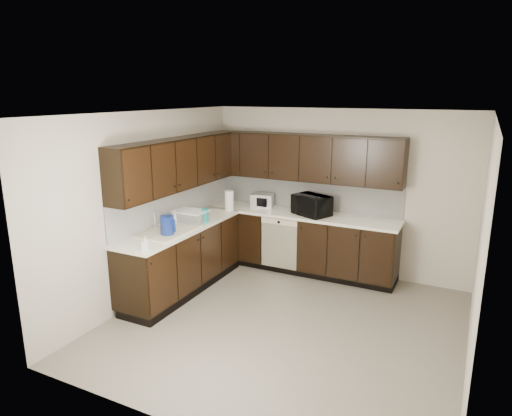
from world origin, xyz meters
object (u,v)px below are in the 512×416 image
Objects in this scene: microwave at (311,205)px; toaster_oven at (262,200)px; storage_bin at (191,217)px; sink at (168,236)px; blue_pitcher at (167,226)px.

microwave is 0.88m from toaster_oven.
storage_bin is (-1.37, -1.15, -0.07)m from microwave.
microwave reaches higher than toaster_oven.
blue_pitcher is (0.09, -0.13, 0.19)m from sink.
sink is 3.10× the size of blue_pitcher.
sink is 1.86m from toaster_oven.
microwave is 2.05× the size of blue_pitcher.
sink is 2.40× the size of toaster_oven.
toaster_oven is at bearing 68.45° from storage_bin.
microwave is 2.21m from blue_pitcher.
storage_bin is at bearing -116.01° from microwave.
toaster_oven is 1.29× the size of blue_pitcher.
sink is 0.53m from storage_bin.
toaster_oven is at bearing -163.99° from microwave.
microwave reaches higher than sink.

